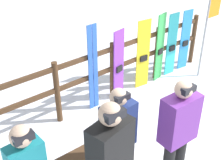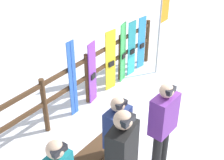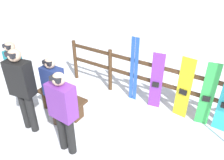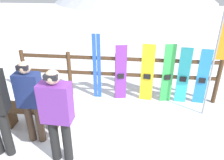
{
  "view_description": "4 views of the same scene",
  "coord_description": "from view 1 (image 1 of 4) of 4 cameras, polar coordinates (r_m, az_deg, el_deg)",
  "views": [
    {
      "loc": [
        -3.24,
        -2.36,
        3.48
      ],
      "look_at": [
        -0.72,
        0.78,
        1.07
      ],
      "focal_mm": 50.0,
      "sensor_mm": 36.0,
      "label": 1
    },
    {
      "loc": [
        -4.15,
        -2.16,
        4.04
      ],
      "look_at": [
        -0.06,
        0.96,
        0.85
      ],
      "focal_mm": 50.0,
      "sensor_mm": 36.0,
      "label": 2
    },
    {
      "loc": [
        1.56,
        -2.55,
        3.27
      ],
      "look_at": [
        -0.54,
        0.72,
        0.98
      ],
      "focal_mm": 35.0,
      "sensor_mm": 36.0,
      "label": 3
    },
    {
      "loc": [
        0.44,
        -3.21,
        2.89
      ],
      "look_at": [
        -0.02,
        0.83,
        0.89
      ],
      "focal_mm": 35.0,
      "sensor_mm": 36.0,
      "label": 4
    }
  ],
  "objects": [
    {
      "name": "ground_plane",
      "position": [
        5.3,
        11.63,
        -10.84
      ],
      "size": [
        40.0,
        40.0,
        0.0
      ],
      "primitive_type": "plane",
      "color": "white"
    },
    {
      "name": "fence",
      "position": [
        5.87,
        0.08,
        2.51
      ],
      "size": [
        4.9,
        0.1,
        1.16
      ],
      "color": "#4C331E",
      "rests_on": "ground"
    },
    {
      "name": "person_purple",
      "position": [
        4.0,
        11.99,
        -8.93
      ],
      "size": [
        0.48,
        0.28,
        1.67
      ],
      "color": "black",
      "rests_on": "ground"
    },
    {
      "name": "person_navy",
      "position": [
        3.87,
        1.13,
        -10.16
      ],
      "size": [
        0.43,
        0.25,
        1.61
      ],
      "color": "#4C3828",
      "rests_on": "ground"
    },
    {
      "name": "ski_pair_blue",
      "position": [
        5.51,
        -3.5,
        2.08
      ],
      "size": [
        0.2,
        0.02,
        1.65
      ],
      "color": "blue",
      "rests_on": "ground"
    },
    {
      "name": "snowboard_purple",
      "position": [
        5.88,
        1.23,
        2.71
      ],
      "size": [
        0.28,
        0.09,
        1.4
      ],
      "color": "purple",
      "rests_on": "ground"
    },
    {
      "name": "snowboard_yellow",
      "position": [
        6.25,
        5.69,
        4.6
      ],
      "size": [
        0.3,
        0.08,
        1.45
      ],
      "color": "yellow",
      "rests_on": "ground"
    },
    {
      "name": "snowboard_green",
      "position": [
        6.56,
        8.75,
        5.79
      ],
      "size": [
        0.26,
        0.09,
        1.46
      ],
      "color": "green",
      "rests_on": "ground"
    },
    {
      "name": "snowboard_cyan",
      "position": [
        6.83,
        10.83,
        6.31
      ],
      "size": [
        0.27,
        0.07,
        1.4
      ],
      "color": "#2DBFCC",
      "rests_on": "ground"
    },
    {
      "name": "snowboard_blue",
      "position": [
        7.15,
        13.19,
        7.09
      ],
      "size": [
        0.26,
        0.08,
        1.37
      ],
      "color": "#288CE0",
      "rests_on": "ground"
    }
  ]
}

